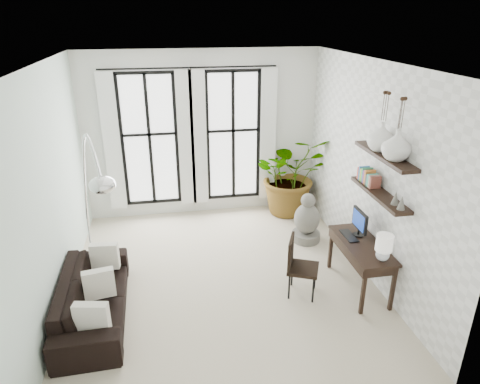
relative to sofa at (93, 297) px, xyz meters
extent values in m
plane|color=beige|center=(1.80, 0.57, -0.30)|extent=(5.00, 5.00, 0.00)
plane|color=white|center=(1.80, 0.57, 2.90)|extent=(5.00, 5.00, 0.00)
plane|color=silver|center=(-0.45, 0.57, 1.30)|extent=(0.00, 5.00, 5.00)
plane|color=white|center=(4.05, 0.57, 1.30)|extent=(0.00, 5.00, 5.00)
plane|color=white|center=(1.80, 3.07, 1.30)|extent=(4.50, 0.00, 4.50)
cube|color=white|center=(0.80, 3.04, 1.25)|extent=(1.00, 0.02, 2.50)
cube|color=white|center=(0.12, 2.94, 1.25)|extent=(0.30, 0.04, 2.60)
cube|color=white|center=(1.48, 2.94, 1.25)|extent=(0.30, 0.04, 2.60)
cube|color=white|center=(2.40, 3.04, 1.25)|extent=(1.00, 0.02, 2.50)
cube|color=white|center=(1.72, 2.94, 1.25)|extent=(0.30, 0.04, 2.60)
cube|color=white|center=(3.08, 2.94, 1.25)|extent=(0.30, 0.04, 2.60)
cylinder|color=black|center=(1.60, 2.95, 2.58)|extent=(3.20, 0.03, 0.03)
cube|color=black|center=(3.91, -0.03, 1.20)|extent=(0.25, 1.30, 0.05)
cube|color=black|center=(3.91, -0.03, 1.75)|extent=(0.25, 1.30, 0.05)
cube|color=#E74E39|center=(3.91, 0.52, 1.31)|extent=(0.16, 0.04, 0.18)
cube|color=#3876C7|center=(3.91, 0.48, 1.31)|extent=(0.16, 0.04, 0.18)
cube|color=gold|center=(3.91, 0.43, 1.31)|extent=(0.16, 0.03, 0.18)
cube|color=#38AA6B|center=(3.91, 0.39, 1.31)|extent=(0.16, 0.04, 0.18)
cube|color=#79439D|center=(3.91, 0.34, 1.31)|extent=(0.16, 0.04, 0.18)
cube|color=orange|center=(3.91, 0.30, 1.31)|extent=(0.16, 0.04, 0.18)
cube|color=#4D4D4D|center=(3.91, 0.25, 1.31)|extent=(0.16, 0.04, 0.18)
cube|color=#33B59B|center=(3.91, 0.21, 1.31)|extent=(0.16, 0.04, 0.18)
cube|color=tan|center=(3.91, 0.16, 1.31)|extent=(0.16, 0.04, 0.18)
cube|color=brown|center=(3.91, 0.12, 1.31)|extent=(0.16, 0.04, 0.18)
cone|color=slate|center=(3.91, -0.43, 1.31)|extent=(0.10, 0.10, 0.18)
cone|color=slate|center=(3.91, -0.58, 1.31)|extent=(0.10, 0.10, 0.18)
imported|color=black|center=(0.00, 0.00, 0.00)|extent=(0.86, 2.10, 0.61)
cube|color=silver|center=(0.10, -0.70, 0.20)|extent=(0.40, 0.12, 0.40)
cube|color=silver|center=(0.10, 0.00, 0.20)|extent=(0.40, 0.12, 0.40)
cube|color=silver|center=(0.10, 0.70, 0.20)|extent=(0.40, 0.12, 0.40)
imported|color=#2D7228|center=(3.51, 2.70, 0.52)|extent=(1.53, 1.34, 1.65)
cube|color=black|center=(3.75, -0.03, 0.42)|extent=(0.53, 1.26, 0.04)
cube|color=black|center=(3.73, -0.03, 0.33)|extent=(0.48, 1.20, 0.12)
cube|color=black|center=(3.54, -0.61, 0.05)|extent=(0.05, 0.05, 0.70)
cube|color=black|center=(3.96, -0.61, 0.05)|extent=(0.05, 0.05, 0.70)
cube|color=black|center=(3.54, 0.55, 0.05)|extent=(0.05, 0.05, 0.70)
cube|color=black|center=(3.96, 0.55, 0.05)|extent=(0.05, 0.05, 0.70)
cube|color=black|center=(3.80, 0.21, 0.69)|extent=(0.04, 0.42, 0.30)
cube|color=navy|center=(3.77, 0.21, 0.69)|extent=(0.00, 0.36, 0.24)
cube|color=black|center=(3.65, 0.21, 0.45)|extent=(0.15, 0.40, 0.02)
sphere|color=silver|center=(3.80, -0.51, 0.53)|extent=(0.18, 0.18, 0.18)
cylinder|color=white|center=(3.80, -0.51, 0.72)|extent=(0.22, 0.22, 0.22)
cube|color=black|center=(2.89, -0.02, 0.12)|extent=(0.56, 0.56, 0.05)
cube|color=black|center=(2.72, 0.05, 0.35)|extent=(0.20, 0.40, 0.47)
cylinder|color=black|center=(2.72, -0.19, -0.11)|extent=(0.03, 0.03, 0.39)
cylinder|color=black|center=(3.06, -0.19, -0.11)|extent=(0.03, 0.03, 0.39)
cylinder|color=black|center=(2.72, 0.14, -0.11)|extent=(0.03, 0.03, 0.39)
cylinder|color=black|center=(3.06, 0.14, -0.11)|extent=(0.03, 0.03, 0.39)
cylinder|color=silver|center=(-0.10, 0.87, -0.25)|extent=(0.36, 0.36, 0.10)
cylinder|color=silver|center=(-0.10, 0.87, 0.25)|extent=(0.04, 0.04, 1.01)
ellipsoid|color=silver|center=(0.30, 0.05, 1.56)|extent=(0.32, 0.32, 0.21)
cylinder|color=slate|center=(3.46, 1.49, -0.23)|extent=(0.50, 0.50, 0.15)
ellipsoid|color=slate|center=(3.46, 1.49, 0.12)|extent=(0.45, 0.45, 0.55)
sphere|color=slate|center=(3.46, 1.49, 0.47)|extent=(0.25, 0.25, 0.25)
imported|color=white|center=(3.91, -0.28, 1.96)|extent=(0.37, 0.37, 0.38)
imported|color=white|center=(3.91, 0.12, 1.96)|extent=(0.37, 0.37, 0.38)
camera|label=1|loc=(1.08, -4.96, 3.48)|focal=32.00mm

